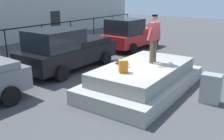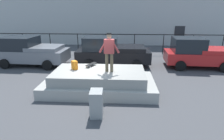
% 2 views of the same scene
% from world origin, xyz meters
% --- Properties ---
extents(ground_plane, '(60.00, 60.00, 0.00)m').
position_xyz_m(ground_plane, '(0.00, 0.00, 0.00)').
color(ground_plane, '#424244').
extents(concrete_ledge, '(5.09, 2.74, 0.94)m').
position_xyz_m(concrete_ledge, '(0.37, -0.33, 0.42)').
color(concrete_ledge, '#9E9B93').
rests_on(concrete_ledge, ground_plane).
extents(skateboarder, '(0.93, 0.27, 1.73)m').
position_xyz_m(skateboarder, '(0.85, -0.43, 1.94)').
color(skateboarder, brown).
rests_on(skateboarder, concrete_ledge).
extents(skateboard, '(0.50, 0.78, 0.12)m').
position_xyz_m(skateboard, '(-0.11, 0.36, 1.04)').
color(skateboard, black).
rests_on(skateboard, concrete_ledge).
extents(backpack, '(0.34, 0.34, 0.41)m').
position_xyz_m(backpack, '(-0.80, -0.18, 1.14)').
color(backpack, orange).
rests_on(backpack, concrete_ledge).
extents(car_black_pickup_mid, '(4.81, 2.22, 1.92)m').
position_xyz_m(car_black_pickup_mid, '(0.67, 3.75, 0.95)').
color(car_black_pickup_mid, black).
rests_on(car_black_pickup_mid, ground_plane).
extents(car_red_pickup_far, '(4.27, 2.33, 1.91)m').
position_xyz_m(car_red_pickup_far, '(6.19, 3.68, 0.94)').
color(car_red_pickup_far, '#B21E1E').
rests_on(car_red_pickup_far, ground_plane).
extents(utility_box, '(0.47, 0.62, 0.95)m').
position_xyz_m(utility_box, '(0.55, -2.63, 0.48)').
color(utility_box, gray).
rests_on(utility_box, ground_plane).
extents(fence_row, '(24.06, 0.06, 1.66)m').
position_xyz_m(fence_row, '(0.00, 7.37, 1.20)').
color(fence_row, black).
rests_on(fence_row, ground_plane).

